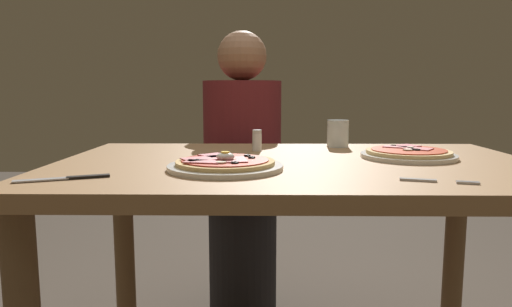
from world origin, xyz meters
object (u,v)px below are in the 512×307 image
Objects in this scene: pizza_across_left at (408,154)px; salt_shaker at (257,141)px; dining_table at (296,202)px; water_glass_near at (338,135)px; knife at (69,178)px; pizza_foreground at (225,164)px; fork at (432,181)px; diner_person at (242,182)px.

pizza_across_left is 0.46m from salt_shaker.
water_glass_near reaches higher than dining_table.
salt_shaker is at bearing 49.91° from knife.
salt_shaker reaches higher than pizza_across_left.
pizza_foreground is 1.50× the size of knife.
fork is at bearing -18.13° from pizza_foreground.
diner_person is at bearing 129.88° from pizza_across_left.
pizza_foreground reaches higher than knife.
diner_person reaches higher than salt_shaker.
diner_person reaches higher than water_glass_near.
water_glass_near reaches higher than pizza_across_left.
pizza_across_left is at bearing 80.66° from fork.
dining_table is 0.28m from salt_shaker.
pizza_foreground is 0.36m from salt_shaker.
dining_table is at bearing 36.33° from pizza_foreground.
water_glass_near is 0.89m from knife.
knife is 0.62m from salt_shaker.
pizza_across_left is (0.51, 0.20, -0.00)m from pizza_foreground.
dining_table is at bearing -116.69° from water_glass_near.
pizza_across_left is 1.71× the size of fork.
fork is at bearing -80.33° from water_glass_near.
diner_person is at bearing 98.40° from salt_shaker.
fork is at bearing 115.08° from diner_person.
knife is (-0.67, -0.59, -0.04)m from water_glass_near.
pizza_foreground is 0.47m from fork.
dining_table is at bearing -62.18° from salt_shaker.
dining_table is 4.88× the size of pizza_across_left.
pizza_foreground is 0.82m from diner_person.
pizza_foreground is at bearing -143.67° from dining_table.
fork is at bearing -1.28° from knife.
dining_table is at bearing 27.42° from knife.
pizza_across_left is at bearing 11.22° from dining_table.
knife is at bearing 70.14° from diner_person.
dining_table is 8.36× the size of fork.
water_glass_near is 0.08× the size of diner_person.
pizza_foreground reaches higher than pizza_across_left.
fork is 0.13× the size of diner_person.
pizza_foreground is at bearing -102.02° from salt_shaker.
water_glass_near is at bearing 121.90° from pizza_across_left.
pizza_foreground is at bearing 89.47° from diner_person.
diner_person reaches higher than knife.
fork is 0.62m from salt_shaker.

